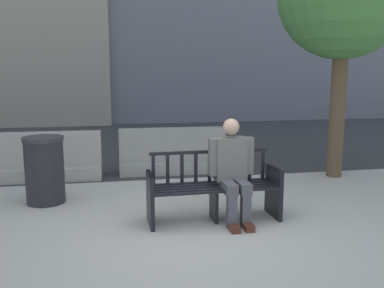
% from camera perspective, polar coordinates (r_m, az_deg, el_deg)
% --- Properties ---
extents(ground_plane, '(200.00, 200.00, 0.00)m').
position_cam_1_polar(ground_plane, '(5.14, 0.01, -12.15)').
color(ground_plane, '#ADA89E').
extents(street_asphalt, '(120.00, 12.00, 0.01)m').
position_cam_1_polar(street_asphalt, '(13.55, -6.93, 1.59)').
color(street_asphalt, '#333335').
rests_on(street_asphalt, ground).
extents(street_bench, '(1.70, 0.56, 0.88)m').
position_cam_1_polar(street_bench, '(5.55, 2.87, -6.15)').
color(street_bench, black).
rests_on(street_bench, ground).
extents(seated_person, '(0.58, 0.73, 1.31)m').
position_cam_1_polar(seated_person, '(5.48, 5.40, -3.21)').
color(seated_person, '#66605B').
rests_on(seated_person, ground).
extents(jersey_barrier_centre, '(2.02, 0.74, 0.84)m').
position_cam_1_polar(jersey_barrier_centre, '(8.16, -2.62, -1.38)').
color(jersey_barrier_centre, gray).
rests_on(jersey_barrier_centre, ground).
extents(jersey_barrier_left, '(2.01, 0.72, 0.84)m').
position_cam_1_polar(jersey_barrier_left, '(8.05, -19.09, -2.06)').
color(jersey_barrier_left, '#9E998E').
rests_on(jersey_barrier_left, ground).
extents(trash_bin, '(0.58, 0.58, 0.98)m').
position_cam_1_polar(trash_bin, '(6.59, -19.05, -3.27)').
color(trash_bin, '#232326').
rests_on(trash_bin, ground).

